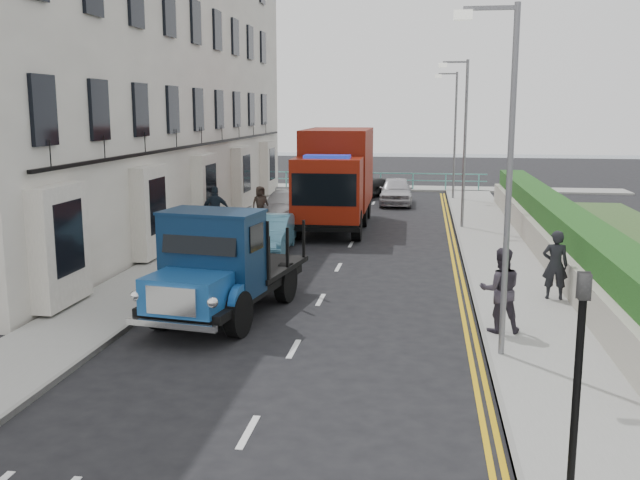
{
  "coord_description": "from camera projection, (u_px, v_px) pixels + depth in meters",
  "views": [
    {
      "loc": [
        2.64,
        -16.25,
        5.04
      ],
      "look_at": [
        -0.2,
        3.24,
        1.4
      ],
      "focal_mm": 40.0,
      "sensor_mm": 36.0,
      "label": 1
    }
  ],
  "objects": [
    {
      "name": "seafront_car_left",
      "position": [
        352.0,
        184.0,
        40.45
      ],
      "size": [
        4.62,
        6.3,
        1.59
      ],
      "primitive_type": "imported",
      "rotation": [
        0.0,
        0.0,
        2.75
      ],
      "color": "black",
      "rests_on": "ground"
    },
    {
      "name": "pedestrian_west_near",
      "position": [
        216.0,
        210.0,
        28.16
      ],
      "size": [
        1.18,
        0.66,
        1.9
      ],
      "primitive_type": "imported",
      "rotation": [
        0.0,
        0.0,
        3.33
      ],
      "color": "#1A242F",
      "rests_on": "pavement_west"
    },
    {
      "name": "pedestrian_east_near",
      "position": [
        555.0,
        265.0,
        18.55
      ],
      "size": [
        0.69,
        0.48,
        1.82
      ],
      "primitive_type": "imported",
      "rotation": [
        0.0,
        0.0,
        3.08
      ],
      "color": "black",
      "rests_on": "pavement_east"
    },
    {
      "name": "lamp_near",
      "position": [
        504.0,
        163.0,
        13.84
      ],
      "size": [
        1.23,
        0.18,
        7.0
      ],
      "color": "slate",
      "rests_on": "ground"
    },
    {
      "name": "seafront_car_right",
      "position": [
        396.0,
        191.0,
        37.87
      ],
      "size": [
        1.81,
        4.29,
        1.45
      ],
      "primitive_type": "imported",
      "rotation": [
        0.0,
        0.0,
        0.02
      ],
      "color": "#BDBBC1",
      "rests_on": "ground"
    },
    {
      "name": "garden_east",
      "position": [
        555.0,
        230.0,
        24.68
      ],
      "size": [
        1.45,
        28.0,
        1.75
      ],
      "color": "#B2AD9E",
      "rests_on": "ground"
    },
    {
      "name": "red_lorry",
      "position": [
        336.0,
        176.0,
        30.37
      ],
      "size": [
        2.84,
        8.01,
        4.17
      ],
      "rotation": [
        0.0,
        0.0,
        0.02
      ],
      "color": "black",
      "rests_on": "ground"
    },
    {
      "name": "terrace_west",
      "position": [
        135.0,
        57.0,
        29.79
      ],
      "size": [
        6.31,
        30.2,
        14.25
      ],
      "color": "silver",
      "rests_on": "ground"
    },
    {
      "name": "seafront_railing",
      "position": [
        381.0,
        181.0,
        44.44
      ],
      "size": [
        13.0,
        0.08,
        1.11
      ],
      "color": "#59B2A5",
      "rests_on": "ground"
    },
    {
      "name": "lamp_mid",
      "position": [
        462.0,
        134.0,
        29.41
      ],
      "size": [
        1.23,
        0.18,
        7.0
      ],
      "color": "slate",
      "rests_on": "ground"
    },
    {
      "name": "parked_car_mid",
      "position": [
        270.0,
        234.0,
        25.39
      ],
      "size": [
        1.55,
        4.0,
        1.3
      ],
      "primitive_type": "imported",
      "rotation": [
        0.0,
        0.0,
        0.04
      ],
      "color": "teal",
      "rests_on": "ground"
    },
    {
      "name": "ground",
      "position": [
        309.0,
        322.0,
        17.1
      ],
      "size": [
        120.0,
        120.0,
        0.0
      ],
      "primitive_type": "plane",
      "color": "black",
      "rests_on": "ground"
    },
    {
      "name": "pedestrian_west_far",
      "position": [
        260.0,
        204.0,
        31.16
      ],
      "size": [
        0.93,
        0.85,
        1.59
      ],
      "primitive_type": "imported",
      "rotation": [
        0.0,
        0.0,
        0.58
      ],
      "color": "#3C332B",
      "rests_on": "pavement_west"
    },
    {
      "name": "sea_plane",
      "position": [
        399.0,
        157.0,
        75.49
      ],
      "size": [
        120.0,
        120.0,
        0.0
      ],
      "primitive_type": "plane",
      "color": "slate",
      "rests_on": "ground"
    },
    {
      "name": "parked_car_rear",
      "position": [
        285.0,
        206.0,
        32.45
      ],
      "size": [
        2.0,
        4.66,
        1.34
      ],
      "primitive_type": "imported",
      "rotation": [
        0.0,
        0.0,
        0.03
      ],
      "color": "silver",
      "rests_on": "ground"
    },
    {
      "name": "lamp_far",
      "position": [
        453.0,
        128.0,
        39.14
      ],
      "size": [
        1.23,
        0.18,
        7.0
      ],
      "color": "slate",
      "rests_on": "ground"
    },
    {
      "name": "pedestrian_east_far",
      "position": [
        500.0,
        290.0,
        15.81
      ],
      "size": [
        0.98,
        0.79,
        1.91
      ],
      "primitive_type": "imported",
      "rotation": [
        0.0,
        0.0,
        3.22
      ],
      "color": "#36303B",
      "rests_on": "pavement_east"
    },
    {
      "name": "pavement_east",
      "position": [
        498.0,
        252.0,
        25.1
      ],
      "size": [
        2.6,
        38.0,
        0.12
      ],
      "primitive_type": "cube",
      "color": "gray",
      "rests_on": "ground"
    },
    {
      "name": "bedford_lorry",
      "position": [
        216.0,
        272.0,
        16.91
      ],
      "size": [
        3.04,
        5.88,
        2.67
      ],
      "rotation": [
        0.0,
        0.0,
        -0.16
      ],
      "color": "black",
      "rests_on": "ground"
    },
    {
      "name": "pavement_west",
      "position": [
        210.0,
        244.0,
        26.59
      ],
      "size": [
        2.4,
        38.0,
        0.12
      ],
      "primitive_type": "cube",
      "color": "gray",
      "rests_on": "ground"
    },
    {
      "name": "traffic_signal",
      "position": [
        579.0,
        353.0,
        8.78
      ],
      "size": [
        0.16,
        0.2,
        3.1
      ],
      "color": "black",
      "rests_on": "ground"
    },
    {
      "name": "parked_car_front",
      "position": [
        239.0,
        262.0,
        20.64
      ],
      "size": [
        1.95,
        4.09,
        1.35
      ],
      "primitive_type": "imported",
      "rotation": [
        0.0,
        0.0,
        0.09
      ],
      "color": "black",
      "rests_on": "ground"
    },
    {
      "name": "promenade",
      "position": [
        381.0,
        188.0,
        45.31
      ],
      "size": [
        30.0,
        2.5,
        0.12
      ],
      "primitive_type": "cube",
      "color": "gray",
      "rests_on": "ground"
    }
  ]
}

